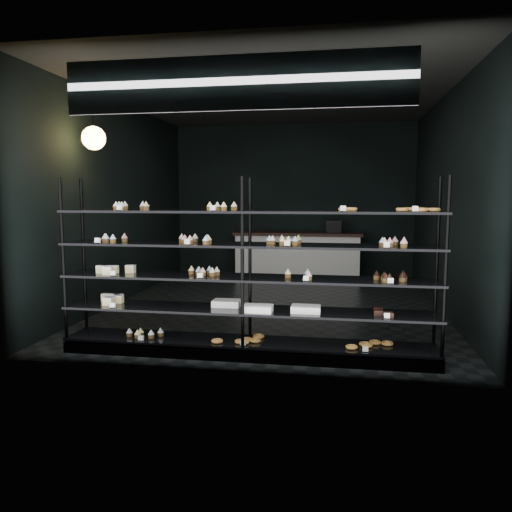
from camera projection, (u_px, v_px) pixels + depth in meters
The scene contains 5 objects.
room at pixel (274, 203), 7.60m from camera, with size 5.01×6.01×3.20m.
display_shelf at pixel (245, 298), 5.32m from camera, with size 4.00×0.50×1.91m.
signage at pixel (234, 83), 4.60m from camera, with size 3.30×0.05×0.50m.
pendant_lamp at pixel (94, 138), 6.38m from camera, with size 0.30×0.30×0.88m.
service_counter at pixel (298, 256), 10.16m from camera, with size 2.57×0.65×1.23m.
Camera 1 is at (0.98, -7.59, 1.72)m, focal length 35.00 mm.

